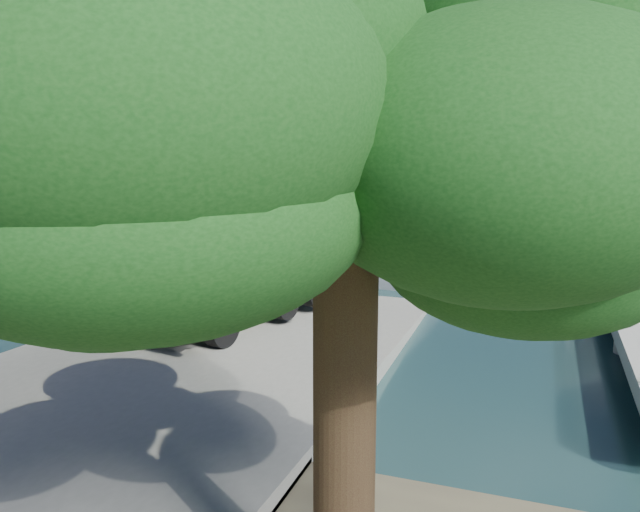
{
  "coord_description": "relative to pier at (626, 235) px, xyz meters",
  "views": [
    {
      "loc": [
        8.79,
        -16.2,
        6.39
      ],
      "look_at": [
        0.9,
        6.0,
        2.01
      ],
      "focal_mm": 35.0,
      "sensor_mm": 36.0,
      "label": 1
    }
  ],
  "objects": [
    {
      "name": "pier",
      "position": [
        0.0,
        0.0,
        0.0
      ],
      "size": [
        6.4,
        44.0,
        6.1
      ],
      "color": "#B8B7AD",
      "rests_on": "ground"
    },
    {
      "name": "military_truck",
      "position": [
        -13.23,
        -16.64,
        0.74
      ],
      "size": [
        3.89,
        8.29,
        3.7
      ],
      "rotation": [
        0.0,
        0.0,
        -0.19
      ],
      "color": "black",
      "rests_on": "boat_ramp"
    },
    {
      "name": "soldier",
      "position": [
        -17.08,
        -19.5,
        -0.3
      ],
      "size": [
        0.7,
        0.66,
        1.6
      ],
      "primitive_type": "imported",
      "rotation": [
        0.0,
        0.0,
        0.64
      ],
      "color": "black",
      "rests_on": "boat_ramp"
    },
    {
      "name": "ground",
      "position": [
        -13.0,
        -18.77,
        -1.6
      ],
      "size": [
        1400.0,
        1400.0,
        0.0
      ],
      "primitive_type": "plane",
      "color": "#1C4144",
      "rests_on": "ground"
    },
    {
      "name": "boat_ramp",
      "position": [
        -13.0,
        -19.77,
        -1.35
      ],
      "size": [
        10.0,
        18.0,
        0.5
      ],
      "primitive_type": "cube",
      "color": "gray",
      "rests_on": "ground"
    },
    {
      "name": "shoreline_rocks",
      "position": [
        -19.2,
        -18.27,
        -1.6
      ],
      "size": [
        3.2,
        5.6,
        0.9
      ],
      "primitive_type": null,
      "color": "#5B5C59",
      "rests_on": "ground"
    },
    {
      "name": "distant_headlands",
      "position": [
        37.0,
        541.23,
        -1.6
      ],
      "size": [
        1000.0,
        240.0,
        48.0
      ],
      "primitive_type": null,
      "color": "#3E5837",
      "rests_on": "ground"
    },
    {
      "name": "landing_craft",
      "position": [
        -12.59,
        4.93,
        -0.79
      ],
      "size": [
        10.21,
        33.63,
        9.87
      ],
      "rotation": [
        0.0,
        0.0,
        -0.06
      ],
      "color": "#4B5058",
      "rests_on": "ground"
    },
    {
      "name": "overhang_tree",
      "position": [
        -6.55,
        -28.7,
        4.46
      ],
      "size": [
        8.32,
        7.66,
        7.55
      ],
      "color": "#361D15",
      "rests_on": "ground"
    }
  ]
}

